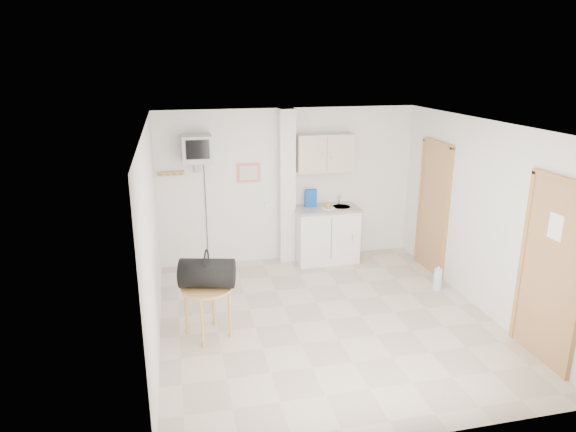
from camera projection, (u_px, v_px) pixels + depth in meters
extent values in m
plane|color=beige|center=(327.00, 320.00, 6.63)|extent=(4.50, 4.50, 0.00)
cube|color=white|center=(288.00, 186.00, 8.36)|extent=(4.20, 0.04, 2.50)
cube|color=white|center=(411.00, 313.00, 4.17)|extent=(4.20, 0.04, 2.50)
cube|color=white|center=(152.00, 241.00, 5.82)|extent=(0.04, 4.50, 2.50)
cube|color=white|center=(483.00, 217.00, 6.71)|extent=(0.04, 4.50, 2.50)
cube|color=white|center=(332.00, 125.00, 5.90)|extent=(4.20, 4.50, 0.04)
cube|color=white|center=(287.00, 187.00, 8.25)|extent=(0.25, 0.22, 2.50)
cube|color=#E3715E|center=(249.00, 173.00, 8.14)|extent=(0.36, 0.03, 0.30)
cube|color=silver|center=(249.00, 173.00, 8.12)|extent=(0.28, 0.01, 0.22)
cube|color=#C18D47|center=(171.00, 173.00, 7.86)|extent=(0.40, 0.05, 0.06)
cube|color=white|center=(269.00, 205.00, 8.37)|extent=(0.15, 0.02, 0.08)
cylinder|color=#C18D47|center=(161.00, 175.00, 7.77)|extent=(0.02, 0.08, 0.02)
cylinder|color=#C18D47|center=(168.00, 175.00, 7.79)|extent=(0.02, 0.08, 0.02)
cylinder|color=#C18D47|center=(175.00, 175.00, 7.81)|extent=(0.02, 0.08, 0.02)
cylinder|color=#C18D47|center=(181.00, 174.00, 7.84)|extent=(0.02, 0.08, 0.02)
cube|color=#9D6232|center=(433.00, 209.00, 7.94)|extent=(0.04, 0.75, 2.00)
cube|color=#9B6637|center=(433.00, 209.00, 7.94)|extent=(0.06, 0.87, 2.06)
cube|color=#9D6232|center=(550.00, 274.00, 5.51)|extent=(0.04, 0.82, 2.02)
cube|color=#9B6637|center=(550.00, 274.00, 5.51)|extent=(0.06, 0.94, 2.08)
cube|color=white|center=(556.00, 227.00, 5.35)|extent=(0.01, 0.20, 0.28)
cube|color=white|center=(326.00, 235.00, 8.47)|extent=(1.00, 0.55, 0.88)
cube|color=#A09688|center=(327.00, 209.00, 8.33)|extent=(1.03, 0.58, 0.04)
cylinder|color=#B7B7BA|center=(341.00, 208.00, 8.39)|extent=(0.30, 0.30, 0.05)
cylinder|color=#B7B7BA|center=(339.00, 200.00, 8.49)|extent=(0.02, 0.02, 0.16)
cylinder|color=#B7B7BA|center=(340.00, 196.00, 8.41)|extent=(0.02, 0.13, 0.02)
cube|color=beige|center=(324.00, 153.00, 8.17)|extent=(0.90, 0.32, 0.60)
cube|color=#0E44B4|center=(311.00, 198.00, 8.33)|extent=(0.19, 0.07, 0.29)
cylinder|color=white|center=(328.00, 208.00, 8.25)|extent=(0.22, 0.22, 0.01)
sphere|color=tan|center=(328.00, 206.00, 8.24)|extent=(0.11, 0.11, 0.11)
cube|color=slate|center=(197.00, 162.00, 7.77)|extent=(0.36, 0.32, 0.02)
cube|color=slate|center=(197.00, 166.00, 7.91)|extent=(0.10, 0.06, 0.20)
cube|color=#A5A5A7|center=(197.00, 149.00, 7.64)|extent=(0.44, 0.42, 0.40)
cube|color=black|center=(198.00, 150.00, 7.43)|extent=(0.34, 0.02, 0.28)
cylinder|color=black|center=(206.00, 214.00, 8.17)|extent=(0.01, 0.01, 1.73)
cylinder|color=#C18D47|center=(207.00, 288.00, 6.08)|extent=(0.61, 0.61, 0.03)
cylinder|color=#C18D47|center=(230.00, 313.00, 6.14)|extent=(0.04, 0.04, 0.61)
cylinder|color=#C18D47|center=(213.00, 302.00, 6.43)|extent=(0.04, 0.04, 0.61)
cylinder|color=#C18D47|center=(186.00, 311.00, 6.20)|extent=(0.04, 0.04, 0.61)
cylinder|color=#C18D47|center=(202.00, 323.00, 5.92)|extent=(0.04, 0.04, 0.61)
cylinder|color=black|center=(207.00, 273.00, 6.01)|extent=(0.70, 0.49, 0.35)
torus|color=black|center=(206.00, 260.00, 5.96)|extent=(0.08, 0.26, 0.26)
cylinder|color=#BAD7F9|center=(438.00, 279.00, 7.46)|extent=(0.12, 0.12, 0.32)
cylinder|color=#BAD7F9|center=(439.00, 268.00, 7.41)|extent=(0.04, 0.04, 0.04)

